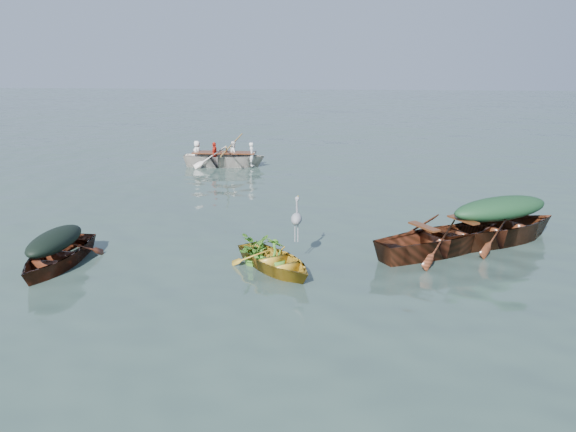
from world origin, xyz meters
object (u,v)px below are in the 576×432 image
object	(u,v)px
heron	(296,225)
dark_covered_boat	(58,266)
rowed_boat	(225,167)
yellow_dinghy	(275,270)
green_tarp_boat	(497,243)
open_wooden_boat	(442,253)

from	to	relation	value
heron	dark_covered_boat	bearing A→B (deg)	147.55
dark_covered_boat	rowed_boat	world-z (taller)	rowed_boat
yellow_dinghy	heron	size ratio (longest dim) A/B	2.96
yellow_dinghy	dark_covered_boat	world-z (taller)	dark_covered_boat
yellow_dinghy	green_tarp_boat	world-z (taller)	green_tarp_boat
yellow_dinghy	dark_covered_boat	distance (m)	4.39
dark_covered_boat	yellow_dinghy	bearing A→B (deg)	4.12
rowed_boat	heron	bearing A→B (deg)	-162.07
open_wooden_boat	heron	bearing A→B (deg)	73.98
yellow_dinghy	dark_covered_boat	size ratio (longest dim) A/B	0.82
dark_covered_boat	open_wooden_boat	xyz separation A→B (m)	(7.83, 1.65, 0.00)
green_tarp_boat	yellow_dinghy	bearing A→B (deg)	83.72
rowed_boat	heron	size ratio (longest dim) A/B	4.80
yellow_dinghy	heron	distance (m)	0.98
open_wooden_boat	yellow_dinghy	bearing A→B (deg)	77.92
dark_covered_boat	open_wooden_boat	size ratio (longest dim) A/B	0.73
open_wooden_boat	rowed_boat	xyz separation A→B (m)	(-6.79, 9.47, 0.00)
yellow_dinghy	open_wooden_boat	distance (m)	3.72
heron	yellow_dinghy	bearing A→B (deg)	-174.81
green_tarp_boat	rowed_boat	bearing A→B (deg)	12.48
green_tarp_boat	rowed_boat	distance (m)	11.89
dark_covered_boat	green_tarp_boat	xyz separation A→B (m)	(9.20, 2.46, 0.00)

